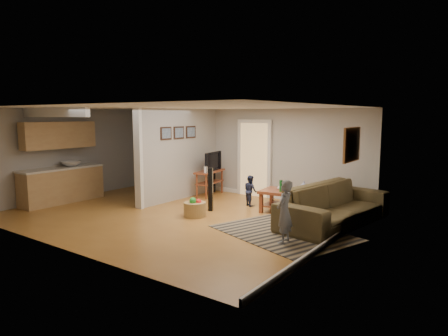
{
  "coord_description": "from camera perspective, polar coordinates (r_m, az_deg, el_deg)",
  "views": [
    {
      "loc": [
        6.22,
        -6.83,
        2.32
      ],
      "look_at": [
        0.86,
        0.67,
        1.1
      ],
      "focal_mm": 32.0,
      "sensor_mm": 36.0,
      "label": 1
    }
  ],
  "objects": [
    {
      "name": "speaker_right",
      "position": [
        12.1,
        -1.53,
        -1.26
      ],
      "size": [
        0.11,
        0.11,
        0.94
      ],
      "primitive_type": "cube",
      "rotation": [
        0.0,
        0.0,
        0.18
      ],
      "color": "black",
      "rests_on": "ground"
    },
    {
      "name": "coffee_table",
      "position": [
        9.63,
        9.55,
        -3.95
      ],
      "size": [
        1.45,
        0.94,
        0.81
      ],
      "rotation": [
        0.0,
        0.0,
        0.1
      ],
      "color": "brown",
      "rests_on": "ground"
    },
    {
      "name": "child",
      "position": [
        7.52,
        8.53,
        -10.53
      ],
      "size": [
        0.32,
        0.45,
        1.16
      ],
      "primitive_type": "imported",
      "rotation": [
        0.0,
        0.0,
        -1.47
      ],
      "color": "slate",
      "rests_on": "ground"
    },
    {
      "name": "room_shell",
      "position": [
        10.32,
        -9.49,
        2.64
      ],
      "size": [
        7.54,
        6.02,
        2.52
      ],
      "color": "#B3B0AC",
      "rests_on": "ground"
    },
    {
      "name": "ground",
      "position": [
        9.52,
        -6.57,
        -6.61
      ],
      "size": [
        7.5,
        7.5,
        0.0
      ],
      "primitive_type": "plane",
      "color": "#945D25",
      "rests_on": "ground"
    },
    {
      "name": "area_rug",
      "position": [
        8.1,
        8.5,
        -9.16
      ],
      "size": [
        3.05,
        2.62,
        0.01
      ],
      "primitive_type": "cube",
      "rotation": [
        0.0,
        0.0,
        -0.33
      ],
      "color": "black",
      "rests_on": "ground"
    },
    {
      "name": "toddler",
      "position": [
        10.38,
        3.77,
        -5.39
      ],
      "size": [
        0.49,
        0.46,
        0.8
      ],
      "primitive_type": "imported",
      "rotation": [
        0.0,
        0.0,
        2.58
      ],
      "color": "#202643",
      "rests_on": "ground"
    },
    {
      "name": "tv_console",
      "position": [
        11.51,
        -2.01,
        -0.7
      ],
      "size": [
        0.64,
        1.23,
        1.01
      ],
      "rotation": [
        0.0,
        0.0,
        0.18
      ],
      "color": "brown",
      "rests_on": "ground"
    },
    {
      "name": "speaker_left",
      "position": [
        9.72,
        -1.93,
        -3.08
      ],
      "size": [
        0.14,
        0.14,
        1.06
      ],
      "primitive_type": "cube",
      "rotation": [
        0.0,
        0.0,
        0.43
      ],
      "color": "black",
      "rests_on": "ground"
    },
    {
      "name": "sofa",
      "position": [
        8.95,
        15.43,
        -7.77
      ],
      "size": [
        1.61,
        3.08,
        0.86
      ],
      "primitive_type": "imported",
      "rotation": [
        0.0,
        0.0,
        1.41
      ],
      "color": "#413C20",
      "rests_on": "ground"
    },
    {
      "name": "toy_basket",
      "position": [
        9.27,
        -4.2,
        -5.78
      ],
      "size": [
        0.51,
        0.51,
        0.46
      ],
      "color": "olive",
      "rests_on": "ground"
    }
  ]
}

